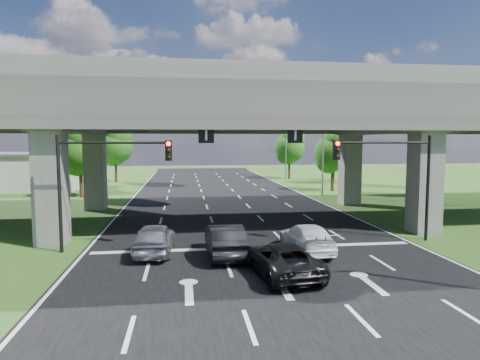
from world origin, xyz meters
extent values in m
plane|color=#294E19|center=(0.00, 0.00, 0.00)|extent=(160.00, 160.00, 0.00)
cube|color=black|center=(0.00, 10.00, 0.01)|extent=(18.00, 120.00, 0.03)
cube|color=#32302E|center=(0.00, 12.00, 8.00)|extent=(80.00, 15.00, 2.00)
cube|color=#62605B|center=(0.00, 4.75, 9.50)|extent=(80.00, 0.50, 1.00)
cube|color=#62605B|center=(0.00, 19.25, 9.50)|extent=(80.00, 0.50, 1.00)
cube|color=#62605B|center=(-11.00, 6.00, 3.50)|extent=(1.60, 1.60, 7.00)
cube|color=#62605B|center=(-11.00, 18.00, 3.50)|extent=(1.60, 1.60, 7.00)
cube|color=#62605B|center=(11.00, 6.00, 3.50)|extent=(1.60, 1.60, 7.00)
cube|color=#62605B|center=(11.00, 18.00, 3.50)|extent=(1.60, 1.60, 7.00)
cube|color=black|center=(-2.50, 5.00, 6.00)|extent=(0.85, 0.06, 0.85)
cube|color=black|center=(2.50, 5.00, 6.00)|extent=(0.85, 0.06, 0.85)
cylinder|color=black|center=(10.00, 4.00, 3.00)|extent=(0.18, 0.18, 6.00)
cylinder|color=black|center=(7.25, 4.00, 5.60)|extent=(5.50, 0.12, 0.12)
cube|color=black|center=(4.50, 3.82, 5.20)|extent=(0.35, 0.28, 1.05)
sphere|color=#FF0C05|center=(4.50, 3.66, 5.55)|extent=(0.22, 0.22, 0.22)
cylinder|color=black|center=(-10.00, 4.00, 3.00)|extent=(0.18, 0.18, 6.00)
cylinder|color=black|center=(-7.25, 4.00, 5.60)|extent=(5.50, 0.12, 0.12)
cube|color=black|center=(-4.50, 3.82, 5.20)|extent=(0.35, 0.28, 1.05)
sphere|color=#FF0C05|center=(-4.50, 3.66, 5.55)|extent=(0.22, 0.22, 0.22)
cylinder|color=gray|center=(10.50, 24.00, 5.00)|extent=(0.16, 0.16, 10.00)
cylinder|color=gray|center=(9.00, 24.00, 9.70)|extent=(3.00, 0.10, 0.10)
cube|color=gray|center=(7.50, 24.00, 9.60)|extent=(0.60, 0.25, 0.18)
cylinder|color=gray|center=(10.50, 40.00, 5.00)|extent=(0.16, 0.16, 10.00)
cylinder|color=gray|center=(9.00, 40.00, 9.70)|extent=(3.00, 0.10, 0.10)
cube|color=gray|center=(7.50, 40.00, 9.60)|extent=(0.60, 0.25, 0.18)
cylinder|color=black|center=(-14.00, 26.00, 1.65)|extent=(0.36, 0.36, 3.30)
sphere|color=#1E4C14|center=(-14.00, 26.00, 4.65)|extent=(4.50, 4.50, 4.50)
sphere|color=#1E4C14|center=(-13.60, 25.70, 6.00)|extent=(3.60, 3.60, 3.60)
sphere|color=#1E4C14|center=(-14.30, 26.40, 3.75)|extent=(3.30, 3.30, 3.30)
cylinder|color=black|center=(-17.00, 34.00, 1.43)|extent=(0.36, 0.36, 2.86)
sphere|color=#1E4C14|center=(-17.00, 34.00, 4.03)|extent=(3.90, 3.90, 3.90)
sphere|color=#1E4C14|center=(-16.60, 33.70, 5.20)|extent=(3.12, 3.12, 3.12)
sphere|color=#1E4C14|center=(-17.30, 34.40, 3.25)|extent=(2.86, 2.86, 2.86)
cylinder|color=black|center=(-13.00, 42.00, 1.76)|extent=(0.36, 0.36, 3.52)
sphere|color=#1E4C14|center=(-13.00, 42.00, 4.96)|extent=(4.80, 4.80, 4.80)
sphere|color=#1E4C14|center=(-12.60, 41.70, 6.40)|extent=(3.84, 3.84, 3.84)
sphere|color=#1E4C14|center=(-13.30, 42.40, 4.00)|extent=(3.52, 3.52, 3.52)
cylinder|color=black|center=(13.00, 28.00, 1.54)|extent=(0.36, 0.36, 3.08)
sphere|color=#1E4C14|center=(13.00, 28.00, 4.34)|extent=(4.20, 4.20, 4.20)
sphere|color=#1E4C14|center=(13.40, 27.70, 5.60)|extent=(3.36, 3.36, 3.36)
sphere|color=#1E4C14|center=(12.70, 28.40, 3.50)|extent=(3.08, 3.08, 3.08)
cylinder|color=black|center=(16.00, 36.00, 1.43)|extent=(0.36, 0.36, 2.86)
sphere|color=#1E4C14|center=(16.00, 36.00, 4.03)|extent=(3.90, 3.90, 3.90)
sphere|color=#1E4C14|center=(16.40, 35.70, 5.20)|extent=(3.12, 3.12, 3.12)
sphere|color=#1E4C14|center=(15.70, 36.40, 3.25)|extent=(2.86, 2.86, 2.86)
cylinder|color=black|center=(12.00, 44.00, 1.65)|extent=(0.36, 0.36, 3.30)
sphere|color=#1E4C14|center=(12.00, 44.00, 4.65)|extent=(4.50, 4.50, 4.50)
sphere|color=#1E4C14|center=(12.40, 43.70, 6.00)|extent=(3.60, 3.60, 3.60)
sphere|color=#1E4C14|center=(11.70, 44.40, 3.75)|extent=(3.30, 3.30, 3.30)
imported|color=#A6A7AD|center=(-5.22, 3.00, 0.80)|extent=(2.10, 4.65, 1.55)
imported|color=black|center=(-1.77, 2.12, 0.82)|extent=(1.79, 4.81, 1.57)
imported|color=silver|center=(2.48, 2.41, 0.73)|extent=(2.04, 4.87, 1.40)
imported|color=black|center=(0.32, -1.24, 0.73)|extent=(2.91, 5.26, 1.39)
camera|label=1|loc=(-3.74, -18.50, 5.71)|focal=32.00mm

